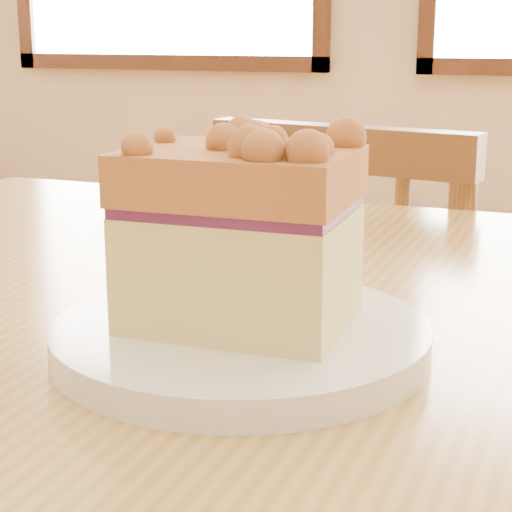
{
  "coord_description": "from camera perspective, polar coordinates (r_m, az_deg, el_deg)",
  "views": [
    {
      "loc": [
        0.08,
        -0.41,
        0.95
      ],
      "look_at": [
        -0.09,
        0.11,
        0.8
      ],
      "focal_mm": 62.0,
      "sensor_mm": 36.0,
      "label": 1
    }
  ],
  "objects": [
    {
      "name": "cake_slice",
      "position": [
        0.53,
        -1.14,
        1.74
      ],
      "size": [
        0.14,
        0.1,
        0.13
      ],
      "rotation": [
        0.0,
        0.0,
        -0.01
      ],
      "color": "#E9D883",
      "rests_on": "plate"
    },
    {
      "name": "plate",
      "position": [
        0.55,
        -1.01,
        -5.36
      ],
      "size": [
        0.23,
        0.23,
        0.02
      ],
      "color": "white",
      "rests_on": "cafe_table_main"
    },
    {
      "name": "cafe_chair_main",
      "position": [
        1.3,
        7.62,
        -9.21
      ],
      "size": [
        0.45,
        0.45,
        0.84
      ],
      "rotation": [
        0.0,
        0.0,
        2.94
      ],
      "color": "brown",
      "rests_on": "ground"
    },
    {
      "name": "cafe_table_main",
      "position": [
        0.63,
        9.14,
        -12.79
      ],
      "size": [
        1.3,
        0.91,
        0.75
      ],
      "rotation": [
        0.0,
        0.0,
        -0.05
      ],
      "color": "tan",
      "rests_on": "ground"
    }
  ]
}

